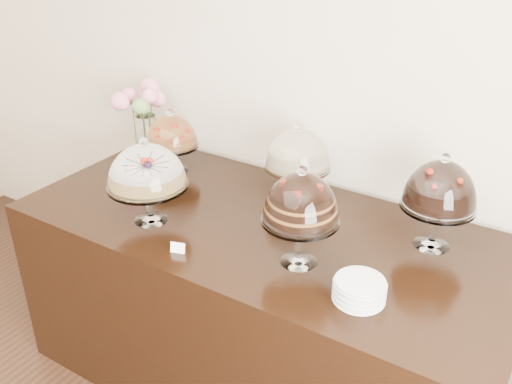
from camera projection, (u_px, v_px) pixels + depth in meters
The scene contains 10 objects.
wall_back at pixel (264, 52), 2.79m from camera, with size 5.00×0.04×3.00m, color beige.
display_counter at pixel (262, 306), 2.71m from camera, with size 2.20×1.00×0.90m, color black.
cake_stand_sugar_sponge at pixel (146, 170), 2.42m from camera, with size 0.35×0.35×0.39m.
cake_stand_choco_layer at pixel (301, 202), 2.12m from camera, with size 0.30×0.30×0.41m.
cake_stand_cheesecake at pixel (298, 152), 2.62m from camera, with size 0.31×0.31×0.37m.
cake_stand_dark_choco at pixel (440, 189), 2.23m from camera, with size 0.30×0.30×0.41m.
cake_stand_fruit_tart at pixel (171, 134), 2.89m from camera, with size 0.27×0.27×0.34m.
flower_vase at pixel (142, 109), 3.10m from camera, with size 0.27×0.29×0.40m.
plate_stack at pixel (359, 290), 2.01m from camera, with size 0.18×0.18×0.08m.
price_card_left at pixel (178, 248), 2.29m from camera, with size 0.06×0.01×0.04m, color white.
Camera 1 is at (1.46, 0.62, 2.17)m, focal length 40.00 mm.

